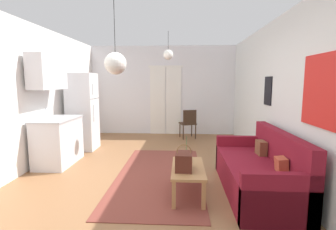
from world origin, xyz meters
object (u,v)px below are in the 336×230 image
coffee_table (188,171)px  refrigerator (83,112)px  couch (261,173)px  pendant_lamp_far (168,55)px  pendant_lamp_near (115,63)px  accent_chair (188,122)px  bamboo_vase (186,156)px  handbag (184,161)px

coffee_table → refrigerator: bearing=136.4°
couch → pendant_lamp_far: (-1.44, 1.91, 1.88)m
pendant_lamp_near → pendant_lamp_far: 2.30m
pendant_lamp_far → refrigerator: bearing=172.6°
refrigerator → accent_chair: 2.85m
bamboo_vase → pendant_lamp_near: bearing=-155.8°
coffee_table → accent_chair: (0.10, 3.56, 0.12)m
handbag → pendant_lamp_far: (-0.33, 2.17, 1.64)m
coffee_table → accent_chair: accent_chair is taller
refrigerator → pendant_lamp_near: (1.47, -2.47, 0.93)m
handbag → refrigerator: 3.41m
couch → pendant_lamp_near: (-2.01, -0.30, 1.54)m
pendant_lamp_far → coffee_table: bearing=-79.2°
handbag → accent_chair: (0.16, 3.68, -0.06)m
accent_chair → pendant_lamp_far: (-0.49, -1.51, 1.71)m
refrigerator → pendant_lamp_near: pendant_lamp_near is taller
handbag → accent_chair: 3.68m
coffee_table → pendant_lamp_near: (-0.95, -0.16, 1.48)m
pendant_lamp_far → handbag: bearing=-81.3°
couch → bamboo_vase: size_ratio=5.04×
couch → pendant_lamp_far: bearing=127.1°
couch → refrigerator: bearing=148.0°
bamboo_vase → accent_chair: 3.30m
couch → accent_chair: (-0.95, 3.42, 0.18)m
couch → refrigerator: refrigerator is taller
couch → pendant_lamp_far: pendant_lamp_far is taller
refrigerator → accent_chair: refrigerator is taller
coffee_table → pendant_lamp_near: pendant_lamp_near is taller
coffee_table → refrigerator: (-2.42, 2.31, 0.55)m
handbag → pendant_lamp_near: (-0.89, -0.04, 1.30)m
couch → bamboo_vase: couch is taller
pendant_lamp_near → bamboo_vase: bearing=24.2°
bamboo_vase → accent_chair: accent_chair is taller
bamboo_vase → pendant_lamp_near: pendant_lamp_near is taller
accent_chair → coffee_table: bearing=71.8°
bamboo_vase → accent_chair: size_ratio=0.47×
bamboo_vase → handbag: bamboo_vase is taller
pendant_lamp_near → coffee_table: bearing=9.6°
couch → pendant_lamp_far: size_ratio=3.24×
coffee_table → couch: bearing=7.3°
handbag → pendant_lamp_near: 1.58m
accent_chair → pendant_lamp_far: size_ratio=1.38×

